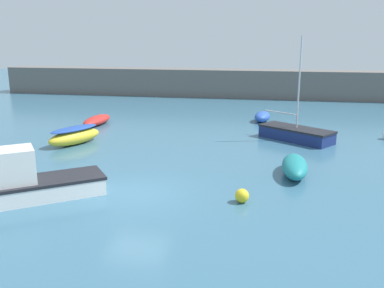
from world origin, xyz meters
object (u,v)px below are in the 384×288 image
(sailboat_tall_mast, at_px, (296,133))
(motorboat_grey_hull, at_px, (18,184))
(dinghy_near_pier, at_px, (262,117))
(mooring_buoy_yellow, at_px, (242,196))
(rowboat_white_midwater, at_px, (97,120))
(open_tender_yellow, at_px, (295,166))
(rowboat_with_red_cover, at_px, (75,135))

(sailboat_tall_mast, xyz_separation_m, motorboat_grey_hull, (-10.92, -11.97, 0.26))
(dinghy_near_pier, bearing_deg, sailboat_tall_mast, 29.96)
(dinghy_near_pier, bearing_deg, motorboat_grey_hull, -17.66)
(motorboat_grey_hull, height_order, mooring_buoy_yellow, motorboat_grey_hull)
(rowboat_white_midwater, xyz_separation_m, open_tender_yellow, (13.31, -9.06, 0.09))
(rowboat_white_midwater, height_order, motorboat_grey_hull, motorboat_grey_hull)
(rowboat_white_midwater, relative_size, open_tender_yellow, 1.09)
(rowboat_with_red_cover, bearing_deg, open_tender_yellow, 99.78)
(rowboat_white_midwater, relative_size, motorboat_grey_hull, 0.59)
(rowboat_white_midwater, relative_size, sailboat_tall_mast, 0.57)
(dinghy_near_pier, bearing_deg, open_tender_yellow, 16.93)
(open_tender_yellow, xyz_separation_m, motorboat_grey_hull, (-10.53, -5.10, 0.27))
(rowboat_with_red_cover, height_order, rowboat_white_midwater, rowboat_with_red_cover)
(rowboat_with_red_cover, distance_m, rowboat_white_midwater, 5.60)
(open_tender_yellow, bearing_deg, sailboat_tall_mast, -3.15)
(rowboat_white_midwater, xyz_separation_m, dinghy_near_pier, (11.54, 3.40, 0.04))
(dinghy_near_pier, relative_size, motorboat_grey_hull, 0.39)
(open_tender_yellow, distance_m, motorboat_grey_hull, 11.71)
(rowboat_with_red_cover, height_order, sailboat_tall_mast, sailboat_tall_mast)
(rowboat_white_midwater, xyz_separation_m, mooring_buoy_yellow, (11.20, -12.79, -0.06))
(sailboat_tall_mast, height_order, mooring_buoy_yellow, sailboat_tall_mast)
(rowboat_with_red_cover, xyz_separation_m, open_tender_yellow, (12.37, -3.54, -0.10))
(sailboat_tall_mast, height_order, motorboat_grey_hull, sailboat_tall_mast)
(sailboat_tall_mast, relative_size, mooring_buoy_yellow, 11.44)
(dinghy_near_pier, distance_m, mooring_buoy_yellow, 16.19)
(rowboat_with_red_cover, xyz_separation_m, rowboat_white_midwater, (-0.94, 5.52, -0.20))
(rowboat_with_red_cover, xyz_separation_m, motorboat_grey_hull, (1.84, -8.65, 0.16))
(open_tender_yellow, bearing_deg, rowboat_white_midwater, 55.86)
(rowboat_white_midwater, xyz_separation_m, sailboat_tall_mast, (13.70, -2.19, 0.10))
(sailboat_tall_mast, xyz_separation_m, mooring_buoy_yellow, (-2.50, -10.60, -0.16))
(motorboat_grey_hull, bearing_deg, rowboat_with_red_cover, 65.54)
(rowboat_with_red_cover, xyz_separation_m, dinghy_near_pier, (10.60, 8.92, -0.16))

